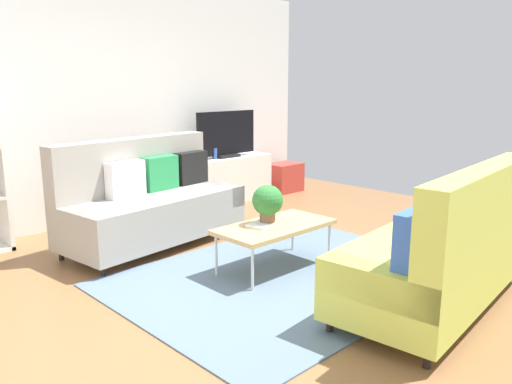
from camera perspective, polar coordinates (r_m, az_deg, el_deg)
ground_plane at (r=4.52m, az=1.55°, el=-9.52°), size 7.68×7.68×0.00m
wall_far at (r=6.47m, az=-16.62°, el=9.76°), size 6.40×0.12×2.90m
area_rug at (r=4.55m, az=3.50°, el=-9.31°), size 2.90×2.20×0.01m
couch_beige at (r=5.41m, az=-11.77°, el=-1.09°), size 1.98×1.05×1.10m
couch_green at (r=4.02m, az=20.01°, el=-6.30°), size 1.98×1.03×1.10m
coffee_table at (r=4.59m, az=2.15°, el=-3.99°), size 1.10×0.56×0.42m
tv_console at (r=7.23m, az=-3.39°, el=1.42°), size 1.40×0.44×0.64m
tv at (r=7.12m, az=-3.35°, el=6.40°), size 1.00×0.20×0.64m
storage_trunk at (r=7.92m, az=3.14°, el=1.65°), size 0.52×0.40×0.44m
potted_plant at (r=4.54m, az=1.31°, el=-1.13°), size 0.28×0.28×0.36m
table_book_0 at (r=4.53m, az=0.59°, el=-3.68°), size 0.27×0.23×0.03m
vase_0 at (r=6.84m, az=-7.40°, el=4.14°), size 0.12×0.12×0.16m
vase_1 at (r=6.95m, az=-6.23°, el=4.37°), size 0.12×0.12×0.18m
bottle_0 at (r=6.99m, az=-4.61°, el=4.32°), size 0.06×0.06×0.15m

